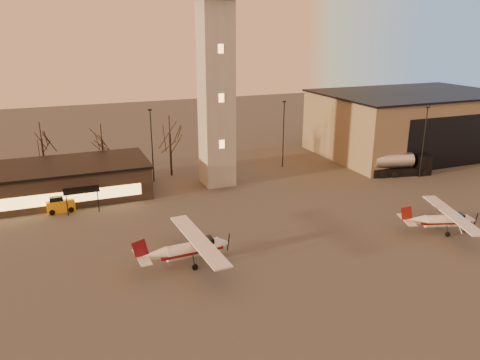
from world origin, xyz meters
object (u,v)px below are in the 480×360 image
object	(u,v)px
hangar	(410,123)
terminal	(44,183)
cessna_rear	(194,251)
fuel_truck	(400,166)
service_cart	(60,205)
control_tower	(216,62)
cessna_front	(447,223)

from	to	relation	value
hangar	terminal	size ratio (longest dim) A/B	1.20
cessna_rear	fuel_truck	distance (m)	38.47
fuel_truck	cessna_rear	bearing A→B (deg)	-144.91
hangar	cessna_rear	bearing A→B (deg)	-151.27
service_cart	hangar	bearing A→B (deg)	4.15
control_tower	cessna_front	world-z (taller)	control_tower
hangar	service_cart	bearing A→B (deg)	-172.95
fuel_truck	hangar	bearing A→B (deg)	57.10
cessna_front	service_cart	world-z (taller)	cessna_front
terminal	cessna_rear	size ratio (longest dim) A/B	2.13
hangar	fuel_truck	size ratio (longest dim) A/B	3.35
terminal	service_cart	bearing A→B (deg)	-72.99
terminal	fuel_truck	world-z (taller)	terminal
hangar	cessna_rear	size ratio (longest dim) A/B	2.56
hangar	cessna_rear	xyz separation A→B (m)	(-45.46, -24.92, -4.03)
cessna_front	hangar	bearing A→B (deg)	74.36
cessna_rear	service_cart	size ratio (longest dim) A/B	3.75
terminal	service_cart	size ratio (longest dim) A/B	7.99
fuel_truck	cessna_front	bearing A→B (deg)	-104.00
cessna_front	control_tower	bearing A→B (deg)	143.47
control_tower	terminal	distance (m)	26.24
control_tower	service_cart	distance (m)	25.90
control_tower	cessna_front	size ratio (longest dim) A/B	3.04
cessna_rear	service_cart	distance (m)	21.05
cessna_rear	fuel_truck	size ratio (longest dim) A/B	1.31
terminal	cessna_rear	distance (m)	26.14
control_tower	terminal	bearing A→B (deg)	174.85
cessna_rear	fuel_truck	world-z (taller)	cessna_rear
control_tower	terminal	size ratio (longest dim) A/B	1.28
terminal	service_cart	xyz separation A→B (m)	(1.52, -4.98, -1.41)
service_cart	cessna_rear	bearing A→B (deg)	-61.36
cessna_front	cessna_rear	distance (m)	26.68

